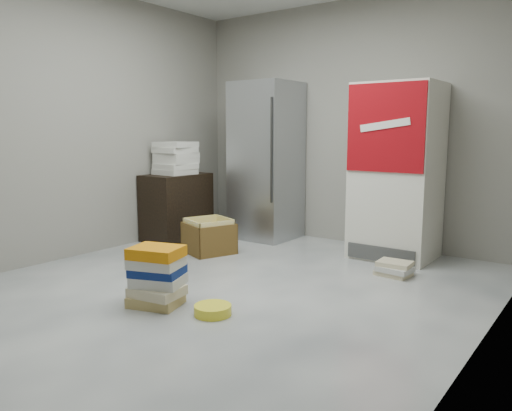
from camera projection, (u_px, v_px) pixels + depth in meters
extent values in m
plane|color=silver|center=(206.00, 296.00, 4.03)|extent=(5.00, 5.00, 0.00)
cube|color=gray|center=(348.00, 124.00, 5.82)|extent=(4.00, 0.04, 2.80)
cube|color=gray|center=(55.00, 123.00, 4.99)|extent=(0.04, 5.00, 2.80)
cube|color=gray|center=(482.00, 116.00, 2.65)|extent=(0.04, 5.00, 2.80)
cube|color=#AEB1B6|center=(266.00, 161.00, 6.12)|extent=(0.70, 0.70, 1.90)
cylinder|color=#333333|center=(271.00, 151.00, 5.62)|extent=(0.02, 0.02, 1.19)
cube|color=silver|center=(397.00, 172.00, 5.16)|extent=(0.80, 0.70, 1.80)
cube|color=maroon|center=(385.00, 128.00, 4.80)|extent=(0.78, 0.02, 0.85)
cube|color=white|center=(385.00, 125.00, 4.79)|extent=(0.50, 0.01, 0.14)
cube|color=#3F3F3F|center=(380.00, 254.00, 4.99)|extent=(0.70, 0.02, 0.15)
cube|color=black|center=(177.00, 207.00, 6.10)|extent=(0.50, 0.80, 0.80)
cube|color=white|center=(175.00, 172.00, 6.02)|extent=(0.42, 0.42, 0.06)
cube|color=white|center=(176.00, 166.00, 6.02)|extent=(0.42, 0.42, 0.06)
cube|color=white|center=(176.00, 161.00, 6.02)|extent=(0.41, 0.41, 0.06)
cube|color=white|center=(176.00, 155.00, 6.01)|extent=(0.40, 0.40, 0.06)
cube|color=white|center=(175.00, 150.00, 5.99)|extent=(0.42, 0.42, 0.06)
cube|color=white|center=(176.00, 145.00, 5.98)|extent=(0.42, 0.42, 0.06)
cube|color=tan|center=(156.00, 300.00, 3.81)|extent=(0.44, 0.39, 0.08)
cube|color=beige|center=(157.00, 291.00, 3.79)|extent=(0.41, 0.35, 0.07)
cube|color=beige|center=(159.00, 280.00, 3.81)|extent=(0.45, 0.41, 0.08)
cube|color=navy|center=(158.00, 271.00, 3.80)|extent=(0.45, 0.40, 0.07)
cube|color=beige|center=(156.00, 262.00, 3.77)|extent=(0.44, 0.40, 0.08)
cube|color=#CC760B|center=(156.00, 252.00, 3.75)|extent=(0.44, 0.38, 0.08)
cube|color=beige|center=(393.00, 273.00, 4.60)|extent=(0.32, 0.26, 0.04)
cube|color=beige|center=(395.00, 269.00, 4.57)|extent=(0.32, 0.26, 0.05)
cube|color=beige|center=(395.00, 264.00, 4.58)|extent=(0.30, 0.24, 0.04)
cube|color=yellow|center=(209.00, 252.00, 5.46)|extent=(0.57, 0.57, 0.01)
cube|color=brown|center=(227.00, 235.00, 5.56)|extent=(0.44, 0.18, 0.33)
cube|color=brown|center=(190.00, 240.00, 5.32)|extent=(0.44, 0.18, 0.33)
cube|color=brown|center=(200.00, 234.00, 5.63)|extent=(0.18, 0.44, 0.33)
cube|color=brown|center=(219.00, 242.00, 5.25)|extent=(0.18, 0.44, 0.33)
cube|color=yellow|center=(225.00, 234.00, 5.55)|extent=(0.40, 0.17, 0.38)
cube|color=yellow|center=(192.00, 238.00, 5.33)|extent=(0.40, 0.17, 0.38)
cube|color=yellow|center=(201.00, 233.00, 5.61)|extent=(0.17, 0.40, 0.38)
cube|color=yellow|center=(218.00, 239.00, 5.26)|extent=(0.17, 0.40, 0.38)
cylinder|color=yellow|center=(213.00, 310.00, 3.61)|extent=(0.29, 0.29, 0.07)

